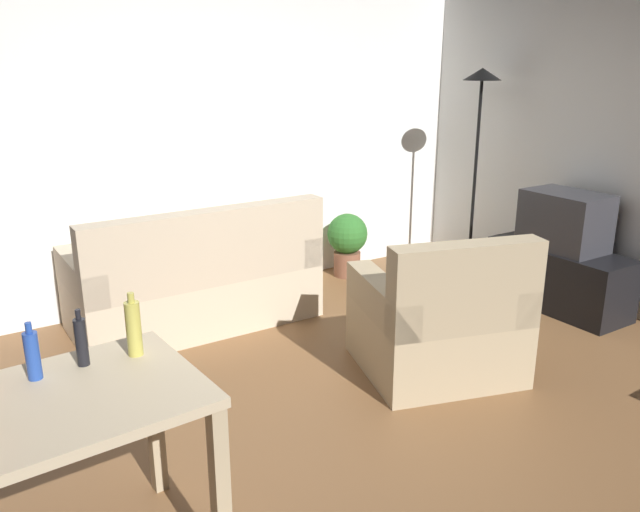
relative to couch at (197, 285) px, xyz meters
The scene contains 12 objects.
ground_plane 1.64m from the couch, 80.35° to the right, with size 5.20×4.40×0.02m, color brown.
wall_rear 1.24m from the couch, 66.21° to the left, with size 5.20×0.10×2.70m, color white.
couch is the anchor object (origin of this frame).
tv_stand 2.79m from the couch, 25.58° to the right, with size 0.44×1.10×0.48m.
tv 2.82m from the couch, 25.55° to the right, with size 0.41×0.60×0.44m.
torchiere_lamp 2.76m from the couch, ahead, with size 0.32×0.32×1.81m.
desk 2.50m from the couch, 125.15° to the right, with size 1.24×0.77×0.76m.
potted_plant 1.59m from the couch, 11.30° to the left, with size 0.36×0.36×0.57m.
armchair 1.80m from the couch, 57.56° to the right, with size 1.11×1.07×0.92m.
bottle_blue 2.33m from the couch, 126.54° to the right, with size 0.05×0.05×0.22m.
bottle_dark 2.22m from the couch, 123.04° to the right, with size 0.05×0.05×0.23m.
bottle_squat 2.15m from the couch, 118.18° to the right, with size 0.06×0.06×0.26m.
Camera 1 is at (-1.88, -2.57, 1.89)m, focal length 35.75 mm.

